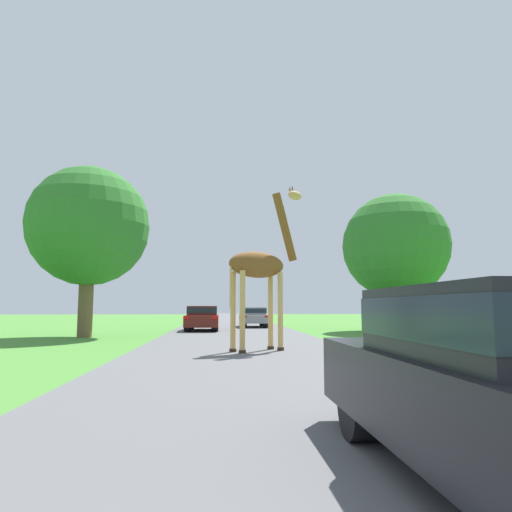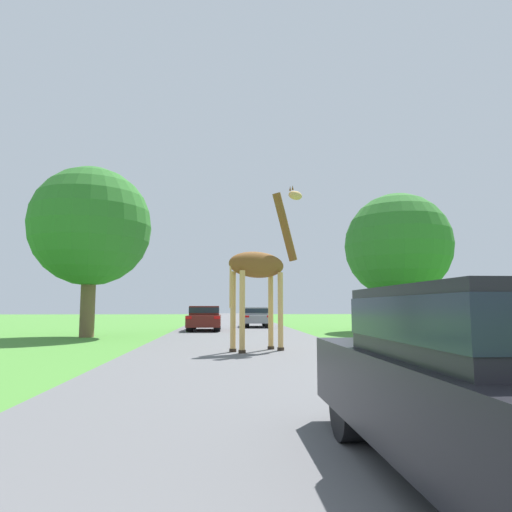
{
  "view_description": "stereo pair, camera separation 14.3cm",
  "coord_description": "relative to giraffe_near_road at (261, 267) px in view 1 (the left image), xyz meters",
  "views": [
    {
      "loc": [
        -0.77,
        0.42,
        1.35
      ],
      "look_at": [
        0.32,
        14.39,
        2.9
      ],
      "focal_mm": 32.0,
      "sensor_mm": 36.0,
      "label": 1
    },
    {
      "loc": [
        -0.62,
        0.41,
        1.35
      ],
      "look_at": [
        0.32,
        14.39,
        2.9
      ],
      "focal_mm": 32.0,
      "sensor_mm": 36.0,
      "label": 2
    }
  ],
  "objects": [
    {
      "name": "tree_left_edge",
      "position": [
        8.46,
        10.48,
        2.14
      ],
      "size": [
        5.85,
        5.85,
        7.63
      ],
      "color": "brown",
      "rests_on": "ground"
    },
    {
      "name": "car_queue_left",
      "position": [
        -2.27,
        12.02,
        -1.83
      ],
      "size": [
        1.81,
        4.19,
        1.37
      ],
      "color": "#561914",
      "rests_on": "ground"
    },
    {
      "name": "tree_centre_back",
      "position": [
        -7.22,
        6.74,
        2.37
      ],
      "size": [
        5.38,
        5.38,
        7.65
      ],
      "color": "brown",
      "rests_on": "ground"
    },
    {
      "name": "giraffe_near_road",
      "position": [
        0.0,
        0.0,
        0.0
      ],
      "size": [
        2.66,
        1.86,
        5.35
      ],
      "rotation": [
        0.0,
        0.0,
        -1.02
      ],
      "color": "tan",
      "rests_on": "ground"
    },
    {
      "name": "car_queue_right",
      "position": [
        0.92,
        16.22,
        -1.85
      ],
      "size": [
        1.73,
        3.99,
        1.29
      ],
      "color": "gray",
      "rests_on": "ground"
    },
    {
      "name": "road",
      "position": [
        -0.49,
        15.52,
        -2.55
      ],
      "size": [
        6.95,
        120.0,
        0.0
      ],
      "color": "#5B5B5E",
      "rests_on": "ground"
    }
  ]
}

